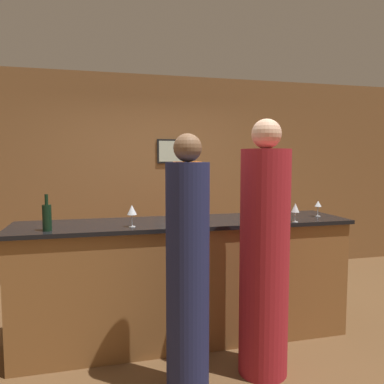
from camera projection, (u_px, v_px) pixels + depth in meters
name	position (u px, v px, depth m)	size (l,w,h in m)	color
ground_plane	(186.00, 337.00, 3.45)	(14.00, 14.00, 0.00)	brown
back_wall	(153.00, 176.00, 5.28)	(8.00, 0.08, 2.80)	brown
bar_counter	(186.00, 280.00, 3.40)	(2.99, 0.69, 1.09)	brown
bartender	(187.00, 229.00, 4.21)	(0.32, 0.32, 1.83)	orange
guest_0	(188.00, 274.00, 2.57)	(0.30, 0.30, 1.81)	#1E234C
guest_1	(264.00, 258.00, 2.81)	(0.37, 0.37, 1.93)	maroon
wine_bottle_0	(187.00, 206.00, 3.54)	(0.07, 0.07, 0.28)	black
wine_bottle_1	(47.00, 217.00, 2.87)	(0.07, 0.07, 0.29)	black
wine_glass_0	(295.00, 208.00, 3.27)	(0.07, 0.07, 0.17)	silver
wine_glass_1	(132.00, 210.00, 3.04)	(0.08, 0.08, 0.18)	silver
wine_glass_2	(249.00, 210.00, 3.19)	(0.07, 0.07, 0.16)	silver
wine_glass_3	(318.00, 204.00, 3.60)	(0.07, 0.07, 0.15)	silver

